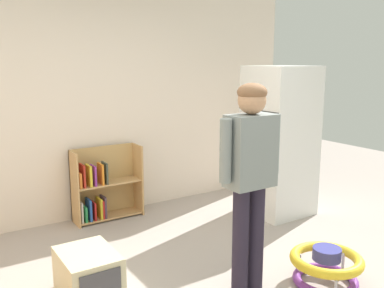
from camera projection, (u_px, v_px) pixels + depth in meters
The scene contains 6 objects.
back_wall at pixel (108, 102), 5.07m from camera, with size 5.20×0.06×2.70m, color silver.
refrigerator at pixel (279, 141), 5.13m from camera, with size 0.73×0.68×1.78m.
bookshelf at pixel (102, 188), 5.01m from camera, with size 0.80×0.28×0.85m.
standing_person at pixel (250, 169), 3.30m from camera, with size 0.57×0.23×1.68m.
baby_walker at pixel (326, 266), 3.57m from camera, with size 0.60×0.60×0.32m.
pet_carrier at pixel (88, 274), 3.40m from camera, with size 0.42×0.55×0.36m.
Camera 1 is at (-1.92, -2.47, 1.86)m, focal length 40.06 mm.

